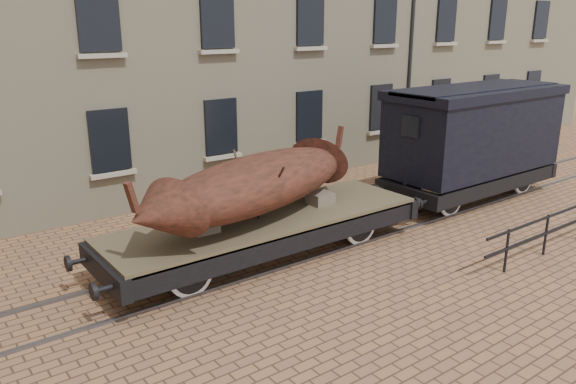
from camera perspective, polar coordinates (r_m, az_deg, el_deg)
ground at (r=13.65m, az=0.42°, el=-5.90°), size 90.00×90.00×0.00m
rail_track at (r=13.64m, az=0.42°, el=-5.78°), size 30.00×1.52×0.06m
flatcar_wagon at (r=12.95m, az=-2.22°, el=-3.37°), size 8.57×2.33×1.29m
iron_boat at (r=12.50m, az=-3.10°, el=0.95°), size 6.92×3.50×1.66m
goods_van at (r=17.93m, az=18.43°, el=6.01°), size 6.70×2.44×3.46m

